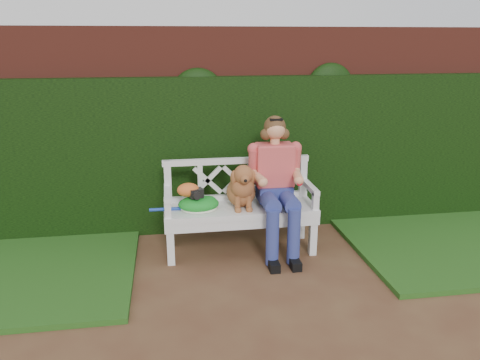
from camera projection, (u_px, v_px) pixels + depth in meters
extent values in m
plane|color=#4E2D1D|center=(267.00, 305.00, 3.80)|extent=(60.00, 60.00, 0.00)
cube|color=maroon|center=(233.00, 129.00, 5.28)|extent=(10.00, 0.30, 2.20)
cube|color=#183A0B|center=(236.00, 155.00, 5.15)|extent=(10.00, 0.18, 1.70)
cube|color=#1D4117|center=(469.00, 239.00, 5.00)|extent=(2.60, 2.00, 0.05)
cube|color=black|center=(196.00, 193.00, 4.48)|extent=(0.15, 0.13, 0.09)
ellipsoid|color=orange|center=(188.00, 190.00, 4.49)|extent=(0.23, 0.19, 0.14)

